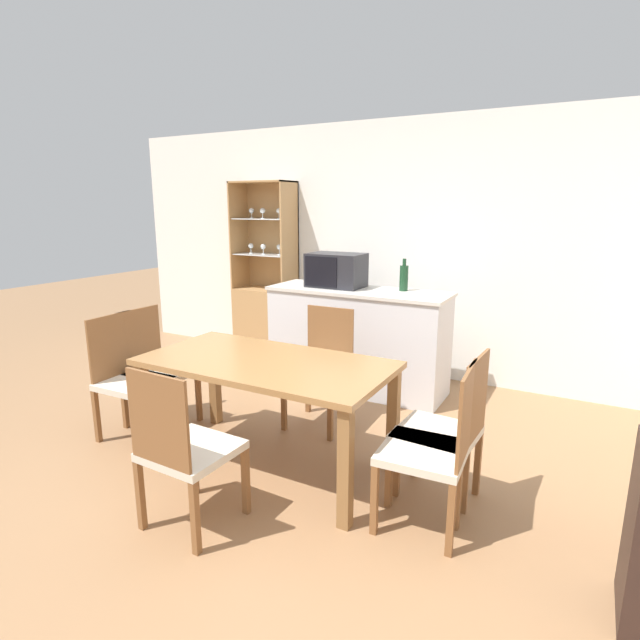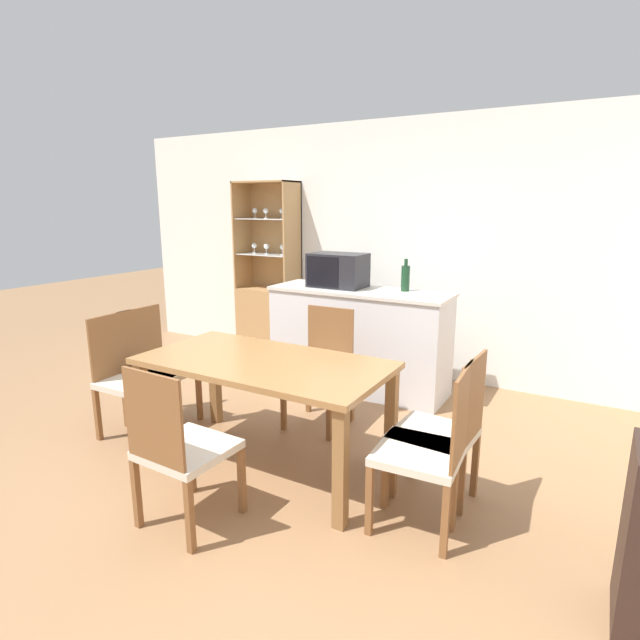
{
  "view_description": "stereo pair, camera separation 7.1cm",
  "coord_description": "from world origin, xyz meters",
  "px_view_note": "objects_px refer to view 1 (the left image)",
  "views": [
    {
      "loc": [
        1.74,
        -2.23,
        1.73
      ],
      "look_at": [
        -0.09,
        1.12,
        0.84
      ],
      "focal_mm": 28.0,
      "sensor_mm": 36.0,
      "label": 1
    },
    {
      "loc": [
        1.81,
        -2.2,
        1.73
      ],
      "look_at": [
        -0.09,
        1.12,
        0.84
      ],
      "focal_mm": 28.0,
      "sensor_mm": 36.0,
      "label": 2
    }
  ],
  "objects_px": {
    "display_cabinet": "(266,307)",
    "dining_table": "(266,374)",
    "dining_chair_head_far": "(321,369)",
    "dining_chair_side_left_near": "(129,378)",
    "wine_bottle": "(404,277)",
    "dining_chair_side_right_far": "(445,431)",
    "microwave": "(336,270)",
    "dining_chair_side_right_near": "(433,449)",
    "dining_chair_side_left_far": "(155,369)",
    "dining_chair_head_near": "(185,449)"
  },
  "relations": [
    {
      "from": "dining_chair_side_left_far",
      "to": "dining_table",
      "type": "bearing_deg",
      "value": 85.65
    },
    {
      "from": "dining_chair_head_far",
      "to": "dining_chair_head_near",
      "type": "bearing_deg",
      "value": 88.03
    },
    {
      "from": "dining_table",
      "to": "wine_bottle",
      "type": "bearing_deg",
      "value": 80.02
    },
    {
      "from": "dining_chair_head_far",
      "to": "display_cabinet",
      "type": "bearing_deg",
      "value": -44.74
    },
    {
      "from": "dining_chair_side_right_far",
      "to": "wine_bottle",
      "type": "xyz_separation_m",
      "value": [
        -0.85,
        1.63,
        0.63
      ]
    },
    {
      "from": "dining_chair_side_left_far",
      "to": "microwave",
      "type": "relative_size",
      "value": 1.79
    },
    {
      "from": "dining_chair_side_right_near",
      "to": "dining_chair_head_near",
      "type": "distance_m",
      "value": 1.32
    },
    {
      "from": "dining_chair_side_right_far",
      "to": "dining_chair_head_near",
      "type": "distance_m",
      "value": 1.46
    },
    {
      "from": "dining_chair_head_far",
      "to": "wine_bottle",
      "type": "bearing_deg",
      "value": -109.36
    },
    {
      "from": "dining_chair_side_right_near",
      "to": "wine_bottle",
      "type": "relative_size",
      "value": 3.18
    },
    {
      "from": "dining_table",
      "to": "dining_chair_head_far",
      "type": "bearing_deg",
      "value": 90.13
    },
    {
      "from": "dining_chair_head_far",
      "to": "dining_chair_side_right_far",
      "type": "relative_size",
      "value": 1.0
    },
    {
      "from": "dining_chair_side_left_near",
      "to": "dining_chair_head_far",
      "type": "bearing_deg",
      "value": 125.75
    },
    {
      "from": "display_cabinet",
      "to": "dining_chair_side_right_far",
      "type": "xyz_separation_m",
      "value": [
        2.63,
        -2.0,
        -0.11
      ]
    },
    {
      "from": "dining_chair_side_left_far",
      "to": "dining_chair_head_near",
      "type": "relative_size",
      "value": 1.0
    },
    {
      "from": "dining_table",
      "to": "microwave",
      "type": "relative_size",
      "value": 3.15
    },
    {
      "from": "dining_table",
      "to": "dining_chair_side_left_near",
      "type": "height_order",
      "value": "dining_chair_side_left_near"
    },
    {
      "from": "dining_chair_side_right_near",
      "to": "dining_chair_head_far",
      "type": "bearing_deg",
      "value": 49.56
    },
    {
      "from": "dining_table",
      "to": "dining_chair_side_left_near",
      "type": "distance_m",
      "value": 1.18
    },
    {
      "from": "dining_chair_head_far",
      "to": "wine_bottle",
      "type": "distance_m",
      "value": 1.21
    },
    {
      "from": "dining_chair_head_far",
      "to": "dining_chair_side_right_near",
      "type": "xyz_separation_m",
      "value": [
        1.16,
        -0.88,
        0.0
      ]
    },
    {
      "from": "microwave",
      "to": "wine_bottle",
      "type": "height_order",
      "value": "microwave"
    },
    {
      "from": "dining_table",
      "to": "dining_chair_side_right_far",
      "type": "relative_size",
      "value": 1.76
    },
    {
      "from": "dining_chair_head_near",
      "to": "dining_chair_side_right_far",
      "type": "bearing_deg",
      "value": 39.0
    },
    {
      "from": "dining_table",
      "to": "dining_chair_side_right_near",
      "type": "distance_m",
      "value": 1.18
    },
    {
      "from": "dining_table",
      "to": "dining_chair_side_right_near",
      "type": "bearing_deg",
      "value": -6.07
    },
    {
      "from": "wine_bottle",
      "to": "microwave",
      "type": "bearing_deg",
      "value": -171.61
    },
    {
      "from": "display_cabinet",
      "to": "dining_chair_side_right_far",
      "type": "distance_m",
      "value": 3.31
    },
    {
      "from": "dining_chair_head_far",
      "to": "dining_chair_head_near",
      "type": "distance_m",
      "value": 1.52
    },
    {
      "from": "dining_chair_side_left_far",
      "to": "wine_bottle",
      "type": "bearing_deg",
      "value": 139.91
    },
    {
      "from": "microwave",
      "to": "dining_chair_head_near",
      "type": "bearing_deg",
      "value": -82.22
    },
    {
      "from": "dining_chair_head_near",
      "to": "wine_bottle",
      "type": "height_order",
      "value": "wine_bottle"
    },
    {
      "from": "dining_table",
      "to": "dining_chair_side_right_near",
      "type": "xyz_separation_m",
      "value": [
        1.16,
        -0.12,
        -0.19
      ]
    },
    {
      "from": "dining_table",
      "to": "dining_chair_side_left_near",
      "type": "xyz_separation_m",
      "value": [
        -1.16,
        -0.13,
        -0.19
      ]
    },
    {
      "from": "display_cabinet",
      "to": "wine_bottle",
      "type": "relative_size",
      "value": 6.78
    },
    {
      "from": "dining_chair_head_far",
      "to": "wine_bottle",
      "type": "xyz_separation_m",
      "value": [
        0.31,
        0.99,
        0.63
      ]
    },
    {
      "from": "display_cabinet",
      "to": "dining_chair_side_right_near",
      "type": "distance_m",
      "value": 3.46
    },
    {
      "from": "dining_chair_head_far",
      "to": "dining_table",
      "type": "bearing_deg",
      "value": 88.15
    },
    {
      "from": "display_cabinet",
      "to": "dining_table",
      "type": "bearing_deg",
      "value": -55.21
    },
    {
      "from": "dining_table",
      "to": "microwave",
      "type": "bearing_deg",
      "value": 101.32
    },
    {
      "from": "dining_chair_side_right_far",
      "to": "dining_chair_side_left_near",
      "type": "bearing_deg",
      "value": 99.61
    },
    {
      "from": "wine_bottle",
      "to": "dining_chair_side_right_near",
      "type": "bearing_deg",
      "value": -65.67
    },
    {
      "from": "dining_chair_side_left_near",
      "to": "wine_bottle",
      "type": "bearing_deg",
      "value": 140.26
    },
    {
      "from": "dining_chair_head_far",
      "to": "dining_chair_side_right_far",
      "type": "xyz_separation_m",
      "value": [
        1.16,
        -0.64,
        0.0
      ]
    },
    {
      "from": "display_cabinet",
      "to": "dining_chair_head_far",
      "type": "height_order",
      "value": "display_cabinet"
    },
    {
      "from": "dining_chair_side_right_near",
      "to": "wine_bottle",
      "type": "distance_m",
      "value": 2.15
    },
    {
      "from": "display_cabinet",
      "to": "dining_table",
      "type": "height_order",
      "value": "display_cabinet"
    },
    {
      "from": "dining_chair_side_right_far",
      "to": "display_cabinet",
      "type": "bearing_deg",
      "value": 56.21
    },
    {
      "from": "dining_table",
      "to": "dining_chair_side_left_far",
      "type": "distance_m",
      "value": 1.18
    },
    {
      "from": "dining_table",
      "to": "dining_chair_side_right_far",
      "type": "bearing_deg",
      "value": 6.06
    }
  ]
}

